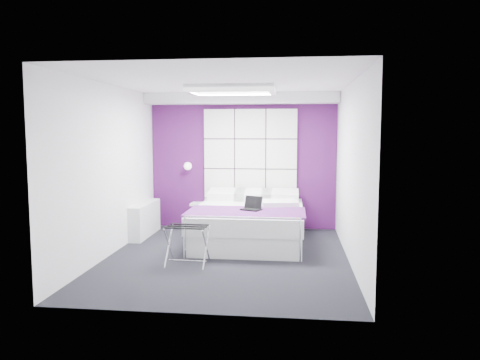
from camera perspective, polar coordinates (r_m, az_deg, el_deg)
The scene contains 15 objects.
floor at distance 7.13m, azimuth -1.60°, elevation -9.42°, with size 4.40×4.40×0.00m, color black.
ceiling at distance 6.91m, azimuth -1.66°, elevation 11.85°, with size 4.40×4.40×0.00m, color white.
wall_back at distance 9.08m, azimuth 0.35°, elevation 2.23°, with size 3.60×3.60×0.00m, color white.
wall_left at distance 7.37m, azimuth -15.61°, elevation 1.15°, with size 4.40×4.40×0.00m, color white.
wall_right at distance 6.88m, azimuth 13.38°, elevation 0.87°, with size 4.40×4.40×0.00m, color white.
accent_wall at distance 9.07m, azimuth 0.34°, elevation 2.23°, with size 3.58×0.02×2.58m, color #461049.
soffit at distance 8.83m, azimuth 0.17°, elevation 9.92°, with size 3.58×0.50×0.20m, color silver.
headboard at distance 9.01m, azimuth 1.25°, elevation 1.38°, with size 1.80×0.08×2.30m, color silver, non-canonical shape.
skylight at distance 7.50m, azimuth -0.99°, elevation 11.00°, with size 1.36×0.86×0.12m, color white, non-canonical shape.
wall_lamp at distance 9.12m, azimuth -6.32°, elevation 1.71°, with size 0.15×0.15×0.15m, color white.
radiator at distance 8.68m, azimuth -11.51°, elevation -4.72°, with size 0.22×1.20×0.60m, color silver.
bed at distance 8.01m, azimuth 1.14°, elevation -5.24°, with size 1.86×2.26×0.78m.
nightstand at distance 9.11m, azimuth -4.74°, elevation -2.93°, with size 0.40×0.31×0.04m, color silver.
luggage_rack at distance 6.73m, azimuth -6.42°, elevation -7.92°, with size 0.57×0.42×0.56m.
laptop at distance 7.51m, azimuth 1.39°, elevation -3.23°, with size 0.30×0.22×0.22m.
Camera 1 is at (0.98, -6.81, 1.89)m, focal length 35.00 mm.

